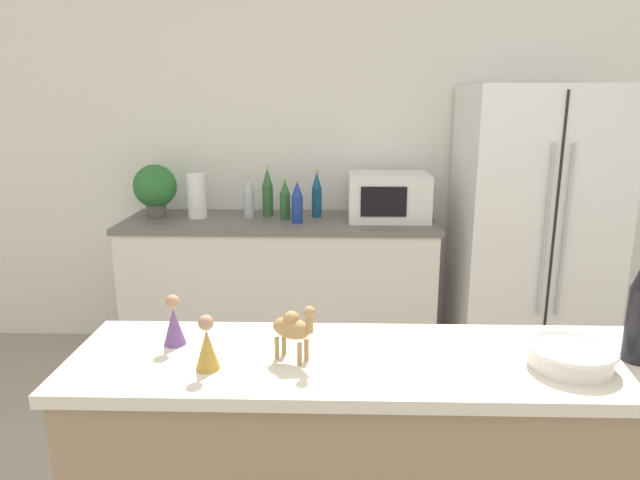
{
  "coord_description": "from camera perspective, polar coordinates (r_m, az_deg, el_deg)",
  "views": [
    {
      "loc": [
        -0.09,
        -1.0,
        1.62
      ],
      "look_at": [
        -0.16,
        1.41,
        1.02
      ],
      "focal_mm": 32.0,
      "sensor_mm": 36.0,
      "label": 1
    }
  ],
  "objects": [
    {
      "name": "wise_man_figurine_blue",
      "position": [
        1.69,
        -14.4,
        -8.05
      ],
      "size": [
        0.06,
        0.06,
        0.15
      ],
      "color": "#6B4784",
      "rests_on": "bar_counter"
    },
    {
      "name": "back_bottle_1",
      "position": [
        3.36,
        -2.3,
        3.78
      ],
      "size": [
        0.07,
        0.07,
        0.26
      ],
      "color": "navy",
      "rests_on": "back_counter"
    },
    {
      "name": "back_bottle_2",
      "position": [
        3.53,
        -0.33,
        4.55
      ],
      "size": [
        0.06,
        0.06,
        0.29
      ],
      "color": "navy",
      "rests_on": "back_counter"
    },
    {
      "name": "back_counter",
      "position": [
        3.61,
        -3.93,
        -4.9
      ],
      "size": [
        1.89,
        0.63,
        0.9
      ],
      "color": "silver",
      "rests_on": "ground_plane"
    },
    {
      "name": "wise_man_figurine_crimson",
      "position": [
        1.53,
        -11.23,
        -10.35
      ],
      "size": [
        0.06,
        0.06,
        0.15
      ],
      "color": "#B28933",
      "rests_on": "bar_counter"
    },
    {
      "name": "fruit_bowl",
      "position": [
        1.66,
        23.78,
        -10.46
      ],
      "size": [
        0.23,
        0.23,
        0.06
      ],
      "color": "white",
      "rests_on": "bar_counter"
    },
    {
      "name": "refrigerator",
      "position": [
        3.62,
        20.37,
        0.79
      ],
      "size": [
        0.86,
        0.72,
        1.7
      ],
      "color": "white",
      "rests_on": "ground_plane"
    },
    {
      "name": "back_bottle_4",
      "position": [
        3.47,
        -3.51,
        4.02
      ],
      "size": [
        0.06,
        0.06,
        0.25
      ],
      "color": "#2D6033",
      "rests_on": "back_counter"
    },
    {
      "name": "paper_towel_roll",
      "position": [
        3.58,
        -12.24,
        4.31
      ],
      "size": [
        0.12,
        0.12,
        0.27
      ],
      "color": "white",
      "rests_on": "back_counter"
    },
    {
      "name": "back_bottle_0",
      "position": [
        3.56,
        -5.26,
        4.74
      ],
      "size": [
        0.07,
        0.07,
        0.31
      ],
      "color": "#2D6033",
      "rests_on": "back_counter"
    },
    {
      "name": "camel_figurine",
      "position": [
        1.54,
        -2.7,
        -8.69
      ],
      "size": [
        0.13,
        0.1,
        0.16
      ],
      "color": "#A87F4C",
      "rests_on": "bar_counter"
    },
    {
      "name": "back_bottle_3",
      "position": [
        3.54,
        -7.13,
        4.24
      ],
      "size": [
        0.06,
        0.06,
        0.26
      ],
      "color": "#B2B7BC",
      "rests_on": "back_counter"
    },
    {
      "name": "microwave",
      "position": [
        3.48,
        6.85,
        4.35
      ],
      "size": [
        0.48,
        0.37,
        0.28
      ],
      "color": "white",
      "rests_on": "back_counter"
    },
    {
      "name": "wall_back",
      "position": [
        3.75,
        3.02,
        8.71
      ],
      "size": [
        8.0,
        0.06,
        2.55
      ],
      "color": "white",
      "rests_on": "ground_plane"
    },
    {
      "name": "potted_plant",
      "position": [
        3.66,
        -16.17,
        5.05
      ],
      "size": [
        0.26,
        0.26,
        0.33
      ],
      "color": "#595451",
      "rests_on": "back_counter"
    }
  ]
}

